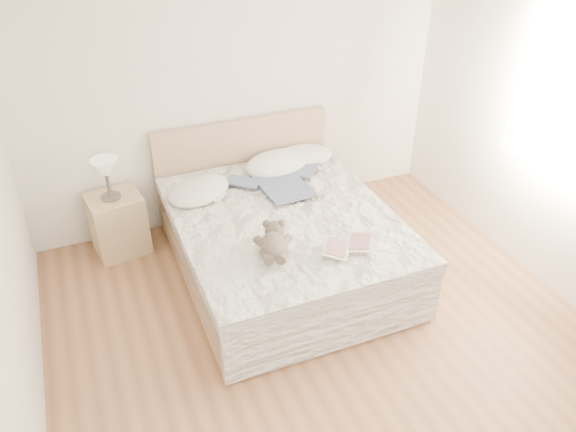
{
  "coord_description": "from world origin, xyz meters",
  "views": [
    {
      "loc": [
        -1.44,
        -2.46,
        3.07
      ],
      "look_at": [
        0.01,
        1.05,
        0.62
      ],
      "focal_mm": 35.0,
      "sensor_mm": 36.0,
      "label": 1
    }
  ],
  "objects_px": {
    "bed": "(281,239)",
    "table_lamp": "(106,171)",
    "photo_book": "(204,197)",
    "teddy_bear": "(273,253)",
    "childrens_book": "(348,246)",
    "nightstand": "(118,224)"
  },
  "relations": [
    {
      "from": "bed",
      "to": "teddy_bear",
      "type": "xyz_separation_m",
      "value": [
        -0.3,
        -0.6,
        0.34
      ]
    },
    {
      "from": "photo_book",
      "to": "childrens_book",
      "type": "distance_m",
      "value": 1.35
    },
    {
      "from": "bed",
      "to": "teddy_bear",
      "type": "relative_size",
      "value": 6.12
    },
    {
      "from": "nightstand",
      "to": "table_lamp",
      "type": "xyz_separation_m",
      "value": [
        -0.02,
        -0.0,
        0.55
      ]
    },
    {
      "from": "childrens_book",
      "to": "bed",
      "type": "bearing_deg",
      "value": 144.74
    },
    {
      "from": "bed",
      "to": "photo_book",
      "type": "distance_m",
      "value": 0.74
    },
    {
      "from": "photo_book",
      "to": "teddy_bear",
      "type": "height_order",
      "value": "teddy_bear"
    },
    {
      "from": "bed",
      "to": "table_lamp",
      "type": "relative_size",
      "value": 5.78
    },
    {
      "from": "nightstand",
      "to": "childrens_book",
      "type": "xyz_separation_m",
      "value": [
        1.52,
        -1.51,
        0.35
      ]
    },
    {
      "from": "photo_book",
      "to": "childrens_book",
      "type": "height_order",
      "value": "childrens_book"
    },
    {
      "from": "bed",
      "to": "photo_book",
      "type": "xyz_separation_m",
      "value": [
        -0.55,
        0.38,
        0.32
      ]
    },
    {
      "from": "table_lamp",
      "to": "childrens_book",
      "type": "distance_m",
      "value": 2.16
    },
    {
      "from": "bed",
      "to": "childrens_book",
      "type": "height_order",
      "value": "bed"
    },
    {
      "from": "table_lamp",
      "to": "photo_book",
      "type": "xyz_separation_m",
      "value": [
        0.73,
        -0.42,
        -0.2
      ]
    },
    {
      "from": "table_lamp",
      "to": "childrens_book",
      "type": "relative_size",
      "value": 0.95
    },
    {
      "from": "childrens_book",
      "to": "table_lamp",
      "type": "bearing_deg",
      "value": 169.94
    },
    {
      "from": "bed",
      "to": "table_lamp",
      "type": "height_order",
      "value": "bed"
    },
    {
      "from": "nightstand",
      "to": "teddy_bear",
      "type": "bearing_deg",
      "value": -55.69
    },
    {
      "from": "teddy_bear",
      "to": "childrens_book",
      "type": "bearing_deg",
      "value": 7.01
    },
    {
      "from": "photo_book",
      "to": "teddy_bear",
      "type": "bearing_deg",
      "value": -113.21
    },
    {
      "from": "nightstand",
      "to": "teddy_bear",
      "type": "xyz_separation_m",
      "value": [
        0.96,
        -1.41,
        0.37
      ]
    },
    {
      "from": "bed",
      "to": "teddy_bear",
      "type": "bearing_deg",
      "value": -116.41
    }
  ]
}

